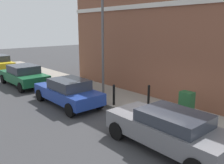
# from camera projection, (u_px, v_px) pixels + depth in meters

# --- Properties ---
(ground) EXTENTS (80.00, 80.00, 0.00)m
(ground) POSITION_uv_depth(u_px,v_px,m) (142.00, 127.00, 9.41)
(ground) COLOR #38383A
(sidewalk) EXTENTS (2.71, 30.00, 0.15)m
(sidewalk) POSITION_uv_depth(u_px,v_px,m) (90.00, 89.00, 14.93)
(sidewalk) COLOR gray
(sidewalk) RESTS_ON ground
(corner_building) EXTENTS (7.67, 11.08, 7.33)m
(corner_building) POSITION_uv_depth(u_px,v_px,m) (172.00, 31.00, 15.68)
(corner_building) COLOR brown
(corner_building) RESTS_ON ground
(car_grey) EXTENTS (1.92, 4.20, 1.33)m
(car_grey) POSITION_uv_depth(u_px,v_px,m) (168.00, 128.00, 7.59)
(car_grey) COLOR slate
(car_grey) RESTS_ON ground
(car_blue) EXTENTS (1.87, 4.22, 1.38)m
(car_blue) POSITION_uv_depth(u_px,v_px,m) (68.00, 92.00, 11.93)
(car_blue) COLOR navy
(car_blue) RESTS_ON ground
(car_green) EXTENTS (1.95, 4.39, 1.41)m
(car_green) POSITION_uv_depth(u_px,v_px,m) (24.00, 75.00, 15.95)
(car_green) COLOR #195933
(car_green) RESTS_ON ground
(utility_cabinet) EXTENTS (0.46, 0.61, 1.15)m
(utility_cabinet) POSITION_uv_depth(u_px,v_px,m) (186.00, 106.00, 9.85)
(utility_cabinet) COLOR #1E4C28
(utility_cabinet) RESTS_ON sidewalk
(bollard_near_cabinet) EXTENTS (0.14, 0.14, 1.04)m
(bollard_near_cabinet) POSITION_uv_depth(u_px,v_px,m) (149.00, 95.00, 11.43)
(bollard_near_cabinet) COLOR black
(bollard_near_cabinet) RESTS_ON sidewalk
(bollard_far_kerb) EXTENTS (0.14, 0.14, 1.04)m
(bollard_far_kerb) POSITION_uv_depth(u_px,v_px,m) (114.00, 94.00, 11.54)
(bollard_far_kerb) COLOR black
(bollard_far_kerb) RESTS_ON sidewalk
(lamppost) EXTENTS (0.20, 0.44, 5.72)m
(lamppost) POSITION_uv_depth(u_px,v_px,m) (103.00, 38.00, 13.13)
(lamppost) COLOR #59595B
(lamppost) RESTS_ON sidewalk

